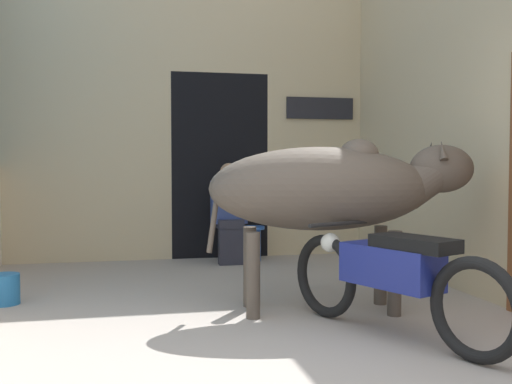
% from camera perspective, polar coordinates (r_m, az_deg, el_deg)
% --- Properties ---
extents(wall_back_with_doorway, '(4.55, 0.93, 4.12)m').
position_cam_1_polar(wall_back_with_doorway, '(7.89, -5.42, 6.46)').
color(wall_back_with_doorway, '#C6B289').
rests_on(wall_back_with_doorway, ground_plane).
extents(wall_right_with_door, '(0.22, 4.58, 4.12)m').
position_cam_1_polar(wall_right_with_door, '(6.17, 19.05, 10.26)').
color(wall_right_with_door, '#C6B289').
rests_on(wall_right_with_door, ground_plane).
extents(cow, '(2.23, 0.96, 1.40)m').
position_cam_1_polar(cow, '(4.89, 7.33, 0.31)').
color(cow, '#4C4238').
rests_on(cow, ground_plane).
extents(motorcycle_near, '(0.90, 1.86, 0.76)m').
position_cam_1_polar(motorcycle_near, '(4.27, 12.74, -7.70)').
color(motorcycle_near, black).
rests_on(motorcycle_near, ground_plane).
extents(shopkeeper_seated, '(0.43, 0.34, 1.21)m').
position_cam_1_polar(shopkeeper_seated, '(7.23, -2.54, -1.79)').
color(shopkeeper_seated, '#282833').
rests_on(shopkeeper_seated, ground_plane).
extents(plastic_stool, '(0.30, 0.30, 0.43)m').
position_cam_1_polar(plastic_stool, '(7.43, -0.35, -4.81)').
color(plastic_stool, '#2856B2').
rests_on(plastic_stool, ground_plane).
extents(bucket, '(0.26, 0.26, 0.26)m').
position_cam_1_polar(bucket, '(5.60, -22.88, -8.53)').
color(bucket, '#23669E').
rests_on(bucket, ground_plane).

